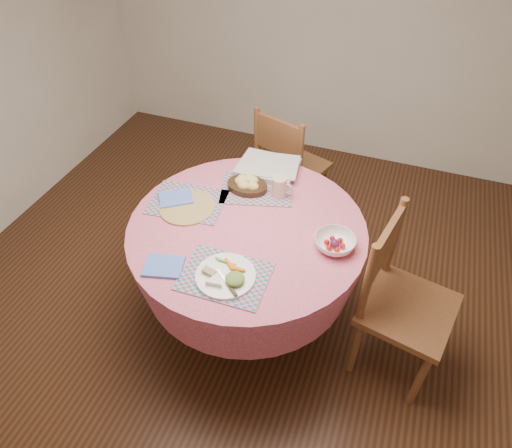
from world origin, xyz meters
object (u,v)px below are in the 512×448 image
at_px(latte_mug, 280,187).
at_px(wicker_trivet, 187,207).
at_px(dining_table, 247,252).
at_px(dinner_plate, 226,276).
at_px(chair_right, 400,299).
at_px(chair_back, 288,165).
at_px(fruit_bowl, 335,243).
at_px(bread_bowl, 247,184).

bearing_deg(latte_mug, wicker_trivet, -148.72).
bearing_deg(dining_table, latte_mug, 74.04).
bearing_deg(dinner_plate, dining_table, 96.30).
bearing_deg(chair_right, dinner_plate, 126.82).
relative_size(chair_right, chair_back, 1.05).
distance_m(chair_back, latte_mug, 0.76).
height_order(chair_right, dinner_plate, chair_right).
bearing_deg(fruit_bowl, dining_table, -179.55).
bearing_deg(latte_mug, chair_right, -21.29).
bearing_deg(chair_right, dining_table, 101.90).
height_order(chair_right, wicker_trivet, chair_right).
relative_size(chair_right, latte_mug, 8.17).
bearing_deg(wicker_trivet, chair_right, -1.15).
height_order(wicker_trivet, bread_bowl, bread_bowl).
bearing_deg(wicker_trivet, latte_mug, 31.28).
relative_size(dining_table, bread_bowl, 5.39).
distance_m(chair_back, bread_bowl, 0.73).
xyz_separation_m(dining_table, chair_back, (-0.06, 0.95, -0.07)).
distance_m(dinner_plate, latte_mug, 0.66).
height_order(bread_bowl, fruit_bowl, bread_bowl).
xyz_separation_m(dinner_plate, latte_mug, (0.04, 0.65, 0.04)).
relative_size(bread_bowl, fruit_bowl, 1.11).
distance_m(bread_bowl, latte_mug, 0.19).
xyz_separation_m(chair_back, wicker_trivet, (-0.29, -0.93, 0.27)).
height_order(dining_table, bread_bowl, bread_bowl).
bearing_deg(chair_back, fruit_bowl, 137.26).
bearing_deg(dinner_plate, chair_back, 94.34).
bearing_deg(dining_table, fruit_bowl, 0.45).
relative_size(bread_bowl, latte_mug, 1.92).
bearing_deg(chair_back, wicker_trivet, 91.13).
relative_size(dinner_plate, latte_mug, 2.33).
bearing_deg(fruit_bowl, latte_mug, 142.75).
relative_size(wicker_trivet, dinner_plate, 1.08).
relative_size(dining_table, dinner_plate, 4.46).
height_order(wicker_trivet, fruit_bowl, fruit_bowl).
height_order(chair_back, bread_bowl, chair_back).
bearing_deg(chair_right, fruit_bowl, 101.30).
xyz_separation_m(dining_table, latte_mug, (0.08, 0.29, 0.26)).
bearing_deg(chair_right, chair_back, 54.75).
bearing_deg(bread_bowl, wicker_trivet, -132.66).
relative_size(chair_right, fruit_bowl, 4.73).
bearing_deg(bread_bowl, latte_mug, -0.17).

